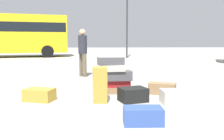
% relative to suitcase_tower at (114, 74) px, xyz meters
% --- Properties ---
extents(ground_plane, '(80.00, 80.00, 0.00)m').
position_rel_suitcase_tower_xyz_m(ground_plane, '(-0.25, -0.18, -0.46)').
color(ground_plane, '#9E9E99').
extents(suitcase_tower, '(0.85, 0.53, 1.02)m').
position_rel_suitcase_tower_xyz_m(suitcase_tower, '(0.00, 0.00, 0.00)').
color(suitcase_tower, olive).
rests_on(suitcase_tower, ground).
extents(suitcase_tan_behind_tower, '(0.67, 0.53, 0.25)m').
position_rel_suitcase_tower_xyz_m(suitcase_tan_behind_tower, '(-1.59, -0.66, -0.33)').
color(suitcase_tan_behind_tower, '#B28C33').
rests_on(suitcase_tan_behind_tower, ground).
extents(suitcase_brown_foreground_far, '(0.68, 0.53, 0.26)m').
position_rel_suitcase_tower_xyz_m(suitcase_brown_foreground_far, '(1.10, -0.20, -0.33)').
color(suitcase_brown_foreground_far, olive).
rests_on(suitcase_brown_foreground_far, ground).
extents(suitcase_tan_left_side, '(0.29, 0.33, 0.72)m').
position_rel_suitcase_tower_xyz_m(suitcase_tan_left_side, '(-0.35, -0.83, -0.10)').
color(suitcase_tan_left_side, '#B28C33').
rests_on(suitcase_tan_left_side, ground).
extents(suitcase_cream_white_trunk, '(0.54, 0.42, 0.27)m').
position_rel_suitcase_tower_xyz_m(suitcase_cream_white_trunk, '(1.13, -1.06, -0.32)').
color(suitcase_cream_white_trunk, beige).
rests_on(suitcase_cream_white_trunk, ground).
extents(suitcase_navy_right_side, '(0.59, 0.36, 0.25)m').
position_rel_suitcase_tower_xyz_m(suitcase_navy_right_side, '(0.28, -2.17, -0.33)').
color(suitcase_navy_right_side, '#334F99').
rests_on(suitcase_navy_right_side, ground).
extents(suitcase_black_upright_blue, '(0.63, 0.55, 0.28)m').
position_rel_suitcase_tower_xyz_m(suitcase_black_upright_blue, '(0.33, -0.82, -0.32)').
color(suitcase_black_upright_blue, black).
rests_on(suitcase_black_upright_blue, ground).
extents(person_bearded_onlooker, '(0.30, 0.30, 1.63)m').
position_rel_suitcase_tower_xyz_m(person_bearded_onlooker, '(-0.89, 2.71, 0.51)').
color(person_bearded_onlooker, brown).
rests_on(person_bearded_onlooker, ground).
extents(parked_bus, '(8.81, 4.38, 3.15)m').
position_rel_suitcase_tower_xyz_m(parked_bus, '(-7.07, 13.16, 1.37)').
color(parked_bus, yellow).
rests_on(parked_bus, ground).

